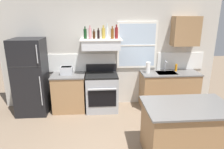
{
  "coord_description": "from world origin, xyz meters",
  "views": [
    {
      "loc": [
        -0.35,
        -2.79,
        2.31
      ],
      "look_at": [
        -0.05,
        1.2,
        1.1
      ],
      "focal_mm": 32.48,
      "sensor_mm": 36.0,
      "label": 1
    }
  ],
  "objects": [
    {
      "name": "stove_range",
      "position": [
        -0.25,
        1.86,
        0.46
      ],
      "size": [
        0.76,
        0.69,
        1.09
      ],
      "color": "#9EA0A5",
      "rests_on": "ground_plane"
    },
    {
      "name": "counter_right_with_sink",
      "position": [
        1.45,
        1.9,
        0.46
      ],
      "size": [
        1.43,
        0.63,
        0.91
      ],
      "color": "#9E754C",
      "rests_on": "ground_plane"
    },
    {
      "name": "counter_left_of_stove",
      "position": [
        -1.05,
        1.9,
        0.46
      ],
      "size": [
        0.79,
        0.63,
        0.91
      ],
      "color": "#9E754C",
      "rests_on": "ground_plane"
    },
    {
      "name": "bottle_rose_pink",
      "position": [
        -0.5,
        1.93,
        1.87
      ],
      "size": [
        0.07,
        0.07,
        0.31
      ],
      "color": "#C67F84",
      "rests_on": "range_hood_shelf"
    },
    {
      "name": "bottle_dark_green_wine",
      "position": [
        -0.61,
        2.0,
        1.86
      ],
      "size": [
        0.07,
        0.07,
        0.28
      ],
      "color": "#143819",
      "rests_on": "range_hood_shelf"
    },
    {
      "name": "toaster",
      "position": [
        -1.08,
        1.92,
        1.01
      ],
      "size": [
        0.3,
        0.2,
        0.19
      ],
      "color": "silver",
      "rests_on": "counter_left_of_stove"
    },
    {
      "name": "upper_cabinet_right",
      "position": [
        1.8,
        2.04,
        1.9
      ],
      "size": [
        0.64,
        0.32,
        0.7
      ],
      "color": "#9E754C"
    },
    {
      "name": "bottle_champagne_gold_foil",
      "position": [
        -0.19,
        2.01,
        1.87
      ],
      "size": [
        0.08,
        0.08,
        0.3
      ],
      "color": "#B29333",
      "rests_on": "range_hood_shelf"
    },
    {
      "name": "range_hood_shelf",
      "position": [
        -0.25,
        1.96,
        1.62
      ],
      "size": [
        0.96,
        0.52,
        0.24
      ],
      "color": "silver"
    },
    {
      "name": "bottle_balsamic_dark",
      "position": [
        -0.31,
        1.95,
        1.85
      ],
      "size": [
        0.06,
        0.06,
        0.25
      ],
      "color": "black",
      "rests_on": "range_hood_shelf"
    },
    {
      "name": "dish_soap_bottle",
      "position": [
        1.63,
        2.0,
        1.0
      ],
      "size": [
        0.06,
        0.06,
        0.18
      ],
      "primitive_type": "cylinder",
      "color": "orange",
      "rests_on": "counter_right_with_sink"
    },
    {
      "name": "paper_towel_roll",
      "position": [
        0.89,
        1.9,
        1.04
      ],
      "size": [
        0.11,
        0.11,
        0.27
      ],
      "primitive_type": "cylinder",
      "color": "white",
      "rests_on": "counter_right_with_sink"
    },
    {
      "name": "bottle_red_label_wine",
      "position": [
        0.11,
        1.96,
        1.88
      ],
      "size": [
        0.07,
        0.07,
        0.32
      ],
      "color": "maroon",
      "rests_on": "range_hood_shelf"
    },
    {
      "name": "bottle_amber_wine",
      "position": [
        0.01,
        1.93,
        1.87
      ],
      "size": [
        0.07,
        0.07,
        0.29
      ],
      "color": "brown",
      "rests_on": "range_hood_shelf"
    },
    {
      "name": "refrigerator",
      "position": [
        -1.9,
        1.84,
        0.89
      ],
      "size": [
        0.7,
        0.72,
        1.78
      ],
      "color": "black",
      "rests_on": "ground_plane"
    },
    {
      "name": "bottle_clear_tall",
      "position": [
        -0.1,
        1.98,
        1.89
      ],
      "size": [
        0.06,
        0.06,
        0.34
      ],
      "color": "silver",
      "rests_on": "range_hood_shelf"
    },
    {
      "name": "bottle_brown_stout",
      "position": [
        -0.41,
        1.99,
        1.83
      ],
      "size": [
        0.06,
        0.06,
        0.21
      ],
      "color": "#381E0F",
      "rests_on": "range_hood_shelf"
    },
    {
      "name": "back_wall",
      "position": [
        0.03,
        2.23,
        1.35
      ],
      "size": [
        5.4,
        0.11,
        2.7
      ],
      "color": "beige",
      "rests_on": "ground_plane"
    },
    {
      "name": "kitchen_island",
      "position": [
        1.08,
        0.04,
        0.46
      ],
      "size": [
        1.4,
        0.9,
        0.91
      ],
      "color": "#9E754C",
      "rests_on": "ground_plane"
    },
    {
      "name": "sink_faucet",
      "position": [
        1.35,
        2.0,
        1.08
      ],
      "size": [
        0.03,
        0.17,
        0.28
      ],
      "color": "silver",
      "rests_on": "counter_right_with_sink"
    }
  ]
}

